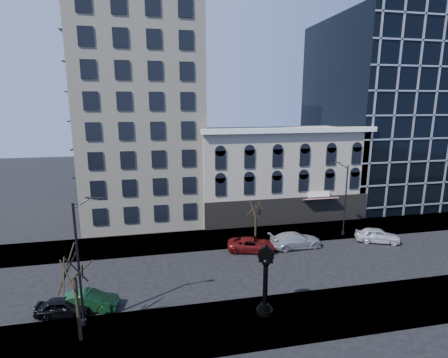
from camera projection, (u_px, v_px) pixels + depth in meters
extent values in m
plane|color=black|center=(212.00, 273.00, 32.49)|extent=(160.00, 160.00, 0.00)
cube|color=gray|center=(200.00, 240.00, 40.13)|extent=(160.00, 6.00, 0.12)
cube|color=gray|center=(231.00, 324.00, 24.82)|extent=(160.00, 6.00, 0.12)
cube|color=beige|center=(140.00, 75.00, 45.42)|extent=(15.00, 15.00, 38.00)
cube|color=#A19784|center=(276.00, 172.00, 48.90)|extent=(22.00, 10.00, 12.00)
cube|color=white|center=(293.00, 130.00, 42.61)|extent=(22.60, 0.80, 0.60)
cube|color=black|center=(289.00, 211.00, 44.97)|extent=(22.00, 0.30, 3.60)
cube|color=maroon|center=(320.00, 199.00, 44.90)|extent=(4.50, 1.18, 0.55)
cube|color=black|center=(385.00, 112.00, 55.96)|extent=(20.00, 20.00, 28.00)
cylinder|color=black|center=(265.00, 311.00, 26.04)|extent=(1.24, 1.24, 0.34)
cylinder|color=black|center=(265.00, 307.00, 25.98)|extent=(0.90, 0.90, 0.23)
cylinder|color=black|center=(265.00, 305.00, 25.93)|extent=(0.68, 0.68, 0.18)
cylinder|color=black|center=(265.00, 284.00, 25.57)|extent=(0.36, 0.36, 3.27)
sphere|color=black|center=(266.00, 262.00, 25.20)|extent=(0.63, 0.63, 0.63)
cube|color=black|center=(266.00, 260.00, 25.17)|extent=(1.03, 0.64, 0.28)
cylinder|color=black|center=(266.00, 255.00, 25.08)|extent=(1.22, 0.81, 1.17)
cylinder|color=white|center=(267.00, 256.00, 24.89)|extent=(0.91, 0.42, 0.99)
cylinder|color=white|center=(265.00, 254.00, 25.26)|extent=(0.91, 0.42, 0.99)
sphere|color=black|center=(266.00, 246.00, 24.93)|extent=(0.23, 0.23, 0.23)
cylinder|color=black|center=(79.00, 266.00, 23.74)|extent=(0.17, 0.17, 8.96)
cylinder|color=black|center=(84.00, 322.00, 24.65)|extent=(0.38, 0.38, 0.42)
cube|color=black|center=(104.00, 199.00, 23.20)|extent=(0.58, 0.24, 0.15)
cylinder|color=black|center=(345.00, 201.00, 40.67)|extent=(0.16, 0.16, 8.40)
cylinder|color=black|center=(343.00, 233.00, 41.52)|extent=(0.35, 0.35, 0.39)
cube|color=black|center=(331.00, 163.00, 40.13)|extent=(0.58, 0.42, 0.14)
cylinder|color=black|center=(78.00, 309.00, 22.62)|extent=(0.24, 0.24, 4.52)
cylinder|color=black|center=(256.00, 223.00, 40.87)|extent=(0.25, 0.25, 3.06)
imported|color=black|center=(64.00, 307.00, 25.89)|extent=(4.10, 1.96, 1.35)
imported|color=#143F1E|center=(89.00, 301.00, 26.58)|extent=(4.57, 2.29, 1.44)
imported|color=maroon|center=(252.00, 245.00, 37.10)|extent=(5.60, 3.64, 1.43)
imported|color=#A5A8AD|center=(295.00, 240.00, 38.03)|extent=(5.85, 2.55, 1.67)
imported|color=silver|center=(378.00, 235.00, 39.49)|extent=(5.14, 3.63, 1.62)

